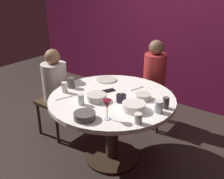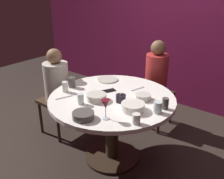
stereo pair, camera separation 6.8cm
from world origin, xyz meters
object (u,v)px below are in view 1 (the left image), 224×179
(bowl_salad_center, at_px, (85,116))
(cup_beside_wine, at_px, (81,99))
(dinner_plate, at_px, (106,80))
(bowl_serving_large, at_px, (134,106))
(seated_diner_back, at_px, (154,75))
(cup_by_right_diner, at_px, (71,83))
(cup_far_edge, at_px, (166,103))
(dining_table, at_px, (112,111))
(seated_diner_left, at_px, (55,83))
(cup_by_left_diner, at_px, (64,87))
(cell_phone, at_px, (108,91))
(bowl_small_white, at_px, (97,97))
(bowl_sauce_side, at_px, (143,96))
(candle_holder, at_px, (121,98))
(cup_center_front, at_px, (159,107))
(wine_glass, at_px, (107,105))
(cup_near_candle, at_px, (138,118))

(bowl_salad_center, height_order, cup_beside_wine, cup_beside_wine)
(dinner_plate, height_order, bowl_serving_large, bowl_serving_large)
(seated_diner_back, bearing_deg, cup_by_right_diner, -26.97)
(dinner_plate, distance_m, cup_far_edge, 0.91)
(bowl_serving_large, relative_size, cup_far_edge, 2.02)
(cup_beside_wine, bearing_deg, dinner_plate, 107.12)
(dining_table, relative_size, bowl_serving_large, 5.96)
(seated_diner_left, height_order, bowl_salad_center, seated_diner_left)
(seated_diner_left, height_order, cup_by_left_diner, seated_diner_left)
(cell_phone, height_order, bowl_small_white, bowl_small_white)
(bowl_salad_center, height_order, cup_by_left_diner, cup_by_left_diner)
(bowl_sauce_side, distance_m, cup_by_left_diner, 0.82)
(seated_diner_back, relative_size, candle_holder, 11.95)
(candle_holder, bearing_deg, cell_phone, 152.69)
(seated_diner_back, height_order, cup_center_front, seated_diner_back)
(seated_diner_back, relative_size, cup_far_edge, 10.97)
(dining_table, height_order, cup_center_front, cup_center_front)
(bowl_sauce_side, relative_size, cup_by_left_diner, 1.35)
(bowl_small_white, bearing_deg, bowl_salad_center, -66.12)
(dinner_plate, xyz_separation_m, cell_phone, (0.21, -0.24, -0.00))
(wine_glass, relative_size, cell_phone, 1.26)
(dinner_plate, bearing_deg, bowl_salad_center, -63.60)
(seated_diner_back, height_order, cup_beside_wine, seated_diner_back)
(seated_diner_left, bearing_deg, cup_far_edge, 3.93)
(wine_glass, bearing_deg, cup_center_front, 51.23)
(cup_by_left_diner, relative_size, cup_by_right_diner, 1.00)
(cell_phone, distance_m, cup_beside_wine, 0.41)
(bowl_salad_center, distance_m, bowl_sauce_side, 0.67)
(cup_far_edge, bearing_deg, cup_near_candle, -99.52)
(cup_by_left_diner, bearing_deg, bowl_sauce_side, 25.12)
(dinner_plate, distance_m, cup_by_right_diner, 0.44)
(cup_beside_wine, bearing_deg, cup_center_front, 24.50)
(seated_diner_left, bearing_deg, cup_center_front, -0.49)
(wine_glass, distance_m, bowl_serving_large, 0.30)
(seated_diner_back, relative_size, cup_center_front, 10.88)
(cup_by_left_diner, bearing_deg, cup_far_edge, 16.70)
(dinner_plate, relative_size, cup_beside_wine, 2.35)
(seated_diner_back, bearing_deg, cup_center_front, 29.48)
(seated_diner_back, relative_size, cup_by_right_diner, 10.37)
(seated_diner_left, bearing_deg, bowl_serving_large, -5.21)
(wine_glass, xyz_separation_m, cup_far_edge, (0.31, 0.47, -0.08))
(cup_by_right_diner, bearing_deg, cup_far_edge, 9.23)
(seated_diner_back, bearing_deg, wine_glass, 10.11)
(cell_phone, distance_m, bowl_serving_large, 0.49)
(seated_diner_back, xyz_separation_m, dinner_plate, (-0.33, -0.59, 0.04))
(bowl_small_white, xyz_separation_m, cup_near_candle, (0.55, -0.13, 0.01))
(cup_by_right_diner, xyz_separation_m, cup_beside_wine, (0.37, -0.24, -0.00))
(cup_near_candle, distance_m, cup_by_left_diner, 0.95)
(cup_center_front, bearing_deg, cup_beside_wine, -155.50)
(candle_holder, bearing_deg, bowl_salad_center, -97.40)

